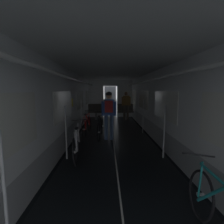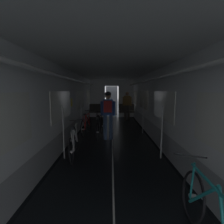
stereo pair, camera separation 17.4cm
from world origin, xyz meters
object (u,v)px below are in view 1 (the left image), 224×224
bench_seat_far_left (96,110)px  person_standing_near_bench (126,104)px  bench_seat_far_right (125,110)px  person_cyclist_aisle (109,110)px  bicycle_teal (223,219)px  bicycle_black_in_aisle (100,128)px  bicycle_red (87,125)px  bicycle_white (77,143)px

bench_seat_far_left → person_standing_near_bench: 1.89m
bench_seat_far_right → person_cyclist_aisle: size_ratio=0.57×
bicycle_teal → bench_seat_far_right: bearing=91.0°
bicycle_teal → person_cyclist_aisle: 4.52m
bicycle_black_in_aisle → bench_seat_far_left: bearing=96.2°
person_standing_near_bench → bench_seat_far_right: bearing=90.4°
bicycle_red → bicycle_white: bearing=-89.8°
bicycle_teal → bicycle_white: 3.41m
bench_seat_far_right → bicycle_white: (-1.93, -5.87, -0.18)m
bicycle_red → person_standing_near_bench: size_ratio=1.00×
bench_seat_far_left → bench_seat_far_right: 1.80m
person_cyclist_aisle → bicycle_black_in_aisle: 0.80m
bicycle_white → bicycle_red: bearing=90.2°
bench_seat_far_right → bicycle_teal: bearing=-89.0°
bench_seat_far_right → bicycle_white: bearing=-108.2°
bench_seat_far_left → person_cyclist_aisle: person_cyclist_aisle is taller
bicycle_black_in_aisle → person_cyclist_aisle: bearing=-39.9°
bicycle_teal → bicycle_black_in_aisle: size_ratio=1.00×
bicycle_teal → bicycle_red: size_ratio=1.00×
bench_seat_far_right → bicycle_red: (-1.93, -3.56, -0.18)m
bicycle_black_in_aisle → person_standing_near_bench: (1.37, 3.64, 0.59)m
bicycle_white → person_standing_near_bench: (1.93, 5.49, 0.59)m
bicycle_white → bicycle_black_in_aisle: bicycle_white is taller
bicycle_white → person_cyclist_aisle: person_cyclist_aisle is taller
bicycle_white → bicycle_black_in_aisle: (0.56, 1.85, 0.00)m
bench_seat_far_left → bicycle_black_in_aisle: (0.43, -4.02, -0.18)m
bench_seat_far_right → bicycle_red: bench_seat_far_right is taller
bicycle_teal → person_standing_near_bench: (-0.15, 8.20, 0.59)m
bench_seat_far_left → bicycle_white: (-0.13, -5.87, -0.18)m
bench_seat_far_left → bicycle_teal: bearing=-77.2°
bicycle_teal → bicycle_red: (-2.09, 5.02, 0.00)m
bench_seat_far_right → bicycle_red: 4.05m
bench_seat_far_right → bench_seat_far_left: bearing=180.0°
bicycle_black_in_aisle → bicycle_teal: bearing=-71.6°
bench_seat_far_right → bicycle_red: size_ratio=0.58×
bench_seat_far_left → person_standing_near_bench: (1.80, -0.38, 0.41)m
bench_seat_far_left → bicycle_red: 3.56m
bicycle_black_in_aisle → person_standing_near_bench: person_standing_near_bench is taller
bench_seat_far_left → person_standing_near_bench: bearing=-11.8°
bench_seat_far_left → bicycle_teal: size_ratio=0.58×
bicycle_red → bench_seat_far_right: bearing=61.4°
bench_seat_far_right → bicycle_white: 6.18m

